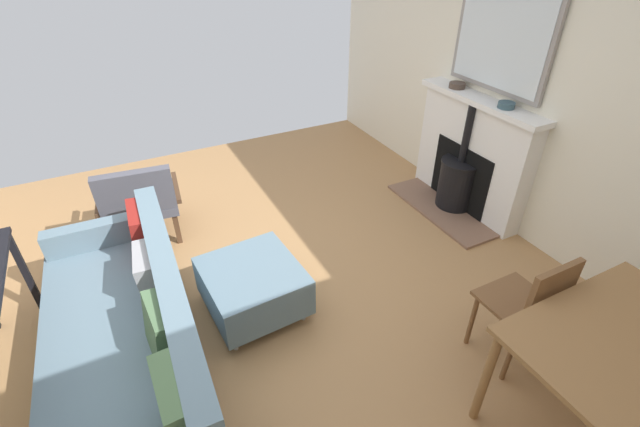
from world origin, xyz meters
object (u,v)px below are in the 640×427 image
Objects in this scene: fireplace at (467,163)px; dining_chair_near_fireplace at (531,304)px; sofa at (131,340)px; armchair_accent at (139,200)px; mantel_bowl_far at (506,105)px; dining_table at (623,353)px; ottoman at (253,285)px; mantel_bowl_near at (457,85)px.

dining_chair_near_fireplace is (1.01, 1.62, 0.03)m from fireplace.
armchair_accent is (-0.27, -1.49, 0.08)m from sofa.
mantel_bowl_far is 1.80m from dining_chair_near_fireplace.
fireplace reaches higher than sofa.
fireplace is 3.26m from sofa.
mantel_bowl_far is 0.13× the size of dining_table.
fireplace is 0.67× the size of sofa.
mantel_bowl_far reaches higher than armchair_accent.
ottoman is 0.83× the size of dining_chair_near_fireplace.
sofa is 2.36× the size of dining_chair_near_fireplace.
mantel_bowl_near is 0.07× the size of sofa.
dining_chair_near_fireplace is (1.02, 1.35, -0.63)m from mantel_bowl_far.
dining_table is (-1.91, 2.97, 0.22)m from armchair_accent.
armchair_accent reaches higher than ottoman.
dining_table is at bearing 64.72° from fireplace.
ottoman is at bearing -51.87° from dining_table.
fireplace is 1.24× the size of dining_table.
armchair_accent is 3.11m from dining_chair_near_fireplace.
fireplace reaches higher than ottoman.
mantel_bowl_far is at bearing -176.36° from ottoman.
fireplace is 3.03m from armchair_accent.
ottoman is (2.37, 0.15, -0.91)m from mantel_bowl_far.
mantel_bowl_far is (0.00, 0.60, 0.00)m from mantel_bowl_near.
armchair_accent is (2.93, -0.51, -0.72)m from mantel_bowl_near.
armchair_accent is at bearing -52.13° from dining_chair_near_fireplace.
armchair_accent is at bearing -100.39° from sofa.
fireplace is 2.41m from ottoman.
armchair_accent is (0.56, -1.26, 0.19)m from ottoman.
sofa is at bearing 6.76° from mantel_bowl_far.
mantel_bowl_near is 2.28m from dining_chair_near_fireplace.
mantel_bowl_far is at bearing 159.29° from armchair_accent.
dining_table is (1.02, 2.46, -0.50)m from mantel_bowl_near.
ottoman is 1.82m from dining_chair_near_fireplace.
armchair_accent is (2.92, -0.83, -0.06)m from fireplace.
armchair_accent is at bearing -57.29° from dining_table.
mantel_bowl_near is at bearing -112.56° from dining_table.
dining_chair_near_fireplace is at bearing 62.27° from mantel_bowl_near.
sofa is 1.51m from armchair_accent.
sofa is at bearing -34.23° from dining_table.
armchair_accent is 0.90× the size of dining_chair_near_fireplace.
armchair_accent is (2.93, -1.11, -0.72)m from mantel_bowl_far.
mantel_bowl_near is 0.18× the size of dining_chair_near_fireplace.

